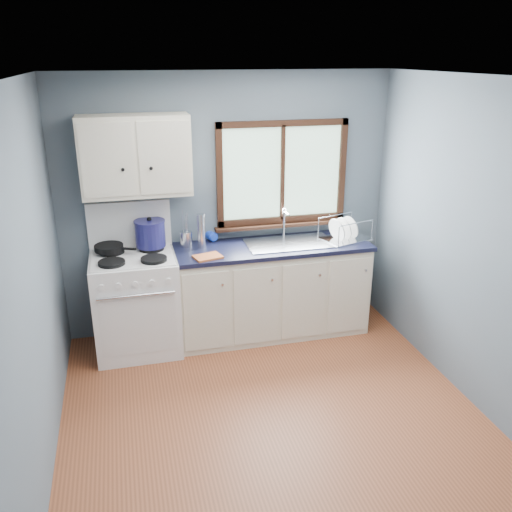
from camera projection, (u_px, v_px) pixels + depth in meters
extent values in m
cube|color=brown|center=(279.00, 429.00, 4.07)|extent=(3.20, 3.60, 0.02)
cube|color=white|center=(285.00, 77.00, 3.18)|extent=(3.20, 3.60, 0.02)
cube|color=slate|center=(228.00, 205.00, 5.27)|extent=(3.20, 0.02, 2.50)
cube|color=slate|center=(424.00, 459.00, 1.98)|extent=(3.20, 0.02, 2.50)
cube|color=slate|center=(25.00, 300.00, 3.25)|extent=(0.02, 3.60, 2.50)
cube|color=slate|center=(491.00, 254.00, 3.99)|extent=(0.02, 3.60, 2.50)
cube|color=white|center=(137.00, 304.00, 5.01)|extent=(0.76, 0.65, 0.92)
cube|color=white|center=(129.00, 224.00, 5.05)|extent=(0.76, 0.05, 0.44)
cube|color=silver|center=(132.00, 257.00, 4.85)|extent=(0.72, 0.59, 0.01)
cylinder|color=black|center=(112.00, 263.00, 4.66)|extent=(0.23, 0.23, 0.03)
cylinder|color=black|center=(154.00, 259.00, 4.75)|extent=(0.23, 0.23, 0.03)
cylinder|color=black|center=(112.00, 251.00, 4.94)|extent=(0.23, 0.23, 0.03)
cylinder|color=black|center=(152.00, 248.00, 5.02)|extent=(0.23, 0.23, 0.03)
cylinder|color=silver|center=(136.00, 296.00, 4.61)|extent=(0.66, 0.02, 0.02)
cube|color=silver|center=(139.00, 326.00, 4.74)|extent=(0.66, 0.01, 0.55)
cube|color=beige|center=(271.00, 291.00, 5.34)|extent=(1.85, 0.60, 0.88)
cube|color=black|center=(270.00, 326.00, 5.50)|extent=(1.85, 0.54, 0.08)
cube|color=black|center=(272.00, 247.00, 5.18)|extent=(1.89, 0.64, 0.04)
cube|color=silver|center=(290.00, 243.00, 5.21)|extent=(0.84, 0.46, 0.01)
cube|color=silver|center=(270.00, 252.00, 5.19)|extent=(0.36, 0.40, 0.14)
cube|color=silver|center=(309.00, 248.00, 5.28)|extent=(0.36, 0.40, 0.14)
cylinder|color=silver|center=(284.00, 224.00, 5.35)|extent=(0.02, 0.02, 0.28)
cylinder|color=silver|center=(286.00, 213.00, 5.24)|extent=(0.02, 0.16, 0.02)
sphere|color=silver|center=(284.00, 210.00, 5.30)|extent=(0.04, 0.04, 0.04)
cube|color=#9EC6A8|center=(282.00, 173.00, 5.26)|extent=(1.22, 0.01, 0.92)
cube|color=#321A0F|center=(283.00, 123.00, 5.08)|extent=(1.30, 0.05, 0.06)
cube|color=#321A0F|center=(282.00, 219.00, 5.41)|extent=(1.30, 0.05, 0.06)
cube|color=#321A0F|center=(220.00, 176.00, 5.10)|extent=(0.06, 0.05, 1.00)
cube|color=#321A0F|center=(342.00, 170.00, 5.39)|extent=(0.06, 0.05, 1.00)
cube|color=#321A0F|center=(282.00, 173.00, 5.25)|extent=(0.03, 0.05, 0.92)
cube|color=#321A0F|center=(282.00, 225.00, 5.40)|extent=(1.36, 0.10, 0.03)
cube|color=beige|center=(135.00, 156.00, 4.71)|extent=(0.95, 0.32, 0.70)
cube|color=beige|center=(107.00, 161.00, 4.51)|extent=(0.44, 0.01, 0.62)
cube|color=beige|center=(165.00, 158.00, 4.62)|extent=(0.44, 0.01, 0.62)
sphere|color=black|center=(123.00, 170.00, 4.55)|extent=(0.03, 0.03, 0.03)
sphere|color=black|center=(151.00, 168.00, 4.60)|extent=(0.03, 0.03, 0.03)
cylinder|color=black|center=(109.00, 248.00, 4.91)|extent=(0.34, 0.34, 0.05)
cube|color=black|center=(128.00, 249.00, 4.88)|extent=(0.14, 0.08, 0.02)
cylinder|color=navy|center=(150.00, 234.00, 4.99)|extent=(0.34, 0.34, 0.23)
cylinder|color=navy|center=(149.00, 221.00, 4.94)|extent=(0.36, 0.36, 0.02)
sphere|color=black|center=(149.00, 219.00, 4.94)|extent=(0.05, 0.05, 0.04)
cylinder|color=silver|center=(186.00, 239.00, 5.12)|extent=(0.13, 0.13, 0.14)
cylinder|color=silver|center=(187.00, 223.00, 5.08)|extent=(0.01, 0.01, 0.21)
cylinder|color=silver|center=(183.00, 222.00, 5.07)|extent=(0.01, 0.01, 0.25)
cylinder|color=silver|center=(186.00, 225.00, 5.05)|extent=(0.01, 0.01, 0.19)
cylinder|color=silver|center=(201.00, 231.00, 5.05)|extent=(0.09, 0.09, 0.33)
imported|color=blue|center=(214.00, 230.00, 5.20)|extent=(0.12, 0.12, 0.24)
cube|color=#BF5F2F|center=(208.00, 257.00, 4.85)|extent=(0.28, 0.23, 0.02)
cube|color=silver|center=(344.00, 239.00, 5.32)|extent=(0.52, 0.45, 0.02)
cylinder|color=silver|center=(339.00, 237.00, 5.06)|extent=(0.01, 0.01, 0.21)
cylinder|color=silver|center=(372.00, 230.00, 5.27)|extent=(0.01, 0.01, 0.21)
cylinder|color=silver|center=(318.00, 228.00, 5.31)|extent=(0.01, 0.01, 0.21)
cylinder|color=silver|center=(351.00, 222.00, 5.52)|extent=(0.01, 0.01, 0.21)
cylinder|color=silver|center=(356.00, 223.00, 5.13)|extent=(0.40, 0.13, 0.01)
cylinder|color=silver|center=(335.00, 215.00, 5.38)|extent=(0.40, 0.13, 0.01)
cylinder|color=white|center=(337.00, 230.00, 5.24)|extent=(0.13, 0.24, 0.23)
cylinder|color=white|center=(343.00, 229.00, 5.28)|extent=(0.13, 0.24, 0.23)
cylinder|color=white|center=(350.00, 227.00, 5.32)|extent=(0.13, 0.24, 0.23)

